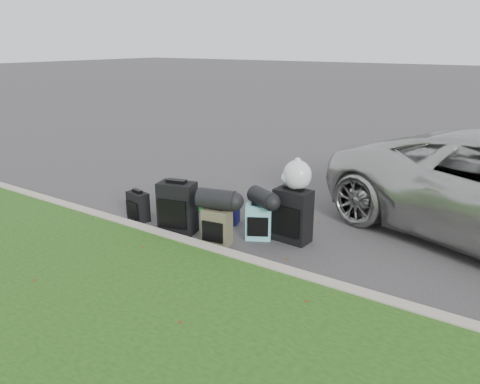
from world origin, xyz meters
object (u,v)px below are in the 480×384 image
Objects in this scene: suitcase_large_black_left at (178,208)px; suitcase_large_black_right at (293,216)px; suitcase_teal at (258,222)px; tote_green at (194,199)px; suitcase_olive at (217,227)px; tote_navy at (229,213)px; suitcase_small_black at (138,206)px.

suitcase_large_black_left reaches higher than suitcase_large_black_right.
suitcase_teal is 1.66m from tote_green.
suitcase_teal is at bearing 44.39° from suitcase_olive.
suitcase_large_black_right reaches higher than tote_green.
tote_green is (-1.22, 0.94, -0.08)m from suitcase_olive.
tote_navy is (-0.73, 0.28, -0.10)m from suitcase_teal.
suitcase_olive reaches higher than tote_green.
suitcase_large_black_right reaches higher than suitcase_olive.
suitcase_small_black is 0.60× the size of suitcase_large_black_left.
suitcase_olive is at bearing 9.17° from suitcase_small_black.
suitcase_small_black is at bearing -161.25° from suitcase_large_black_right.
suitcase_teal is 1.63× the size of tote_navy.
tote_navy is (0.43, 0.75, -0.23)m from suitcase_large_black_left.
tote_green is at bearing 177.51° from suitcase_large_black_right.
suitcase_large_black_left is 1.47× the size of suitcase_olive.
suitcase_small_black is 1.50m from tote_navy.
tote_navy is (-1.18, 0.05, -0.23)m from suitcase_large_black_right.
suitcase_large_black_right is at bearing -2.14° from suitcase_teal.
tote_green is (0.43, 0.89, -0.05)m from suitcase_small_black.
suitcase_large_black_left reaches higher than suitcase_small_black.
suitcase_small_black is at bearing 163.91° from suitcase_teal.
suitcase_teal is 0.52m from suitcase_large_black_right.
suitcase_large_black_left reaches higher than suitcase_teal.
suitcase_teal is 1.39× the size of tote_green.
tote_navy is (-0.35, 0.79, -0.11)m from suitcase_olive.
suitcase_small_black is 1.65m from suitcase_olive.
suitcase_olive is at bearing -135.18° from suitcase_large_black_right.
suitcase_teal reaches higher than tote_green.
tote_green is at bearing 136.04° from suitcase_teal.
tote_green is (-0.44, 0.91, -0.21)m from suitcase_large_black_left.
suitcase_large_black_left is 2.09× the size of tote_green.
tote_navy is at bearing -179.17° from suitcase_large_black_right.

